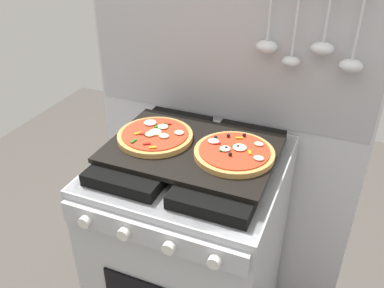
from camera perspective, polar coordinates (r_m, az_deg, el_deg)
The scene contains 5 objects.
kitchen_backsplash at distance 1.66m, azimuth 4.56°, elevation 1.44°, with size 1.10×0.09×1.55m.
stove at distance 1.62m, azimuth -0.02°, elevation -14.58°, with size 0.60×0.64×0.90m.
baking_tray at distance 1.34m, azimuth 0.00°, elevation -0.66°, with size 0.54×0.38×0.02m, color black.
pizza_left at distance 1.37m, azimuth -5.12°, elevation 1.16°, with size 0.25×0.25×0.03m.
pizza_right at distance 1.28m, azimuth 5.82°, elevation -1.29°, with size 0.25×0.25×0.03m.
Camera 1 is at (0.44, -1.05, 1.61)m, focal length 38.48 mm.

